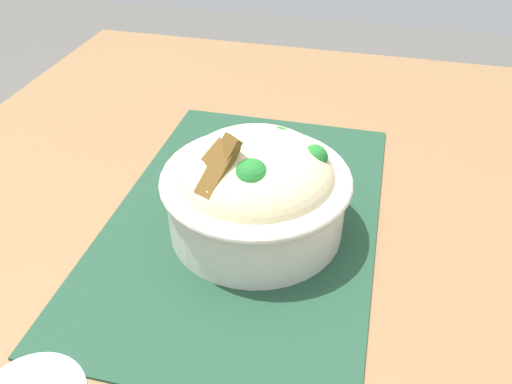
{
  "coord_description": "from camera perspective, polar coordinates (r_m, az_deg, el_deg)",
  "views": [
    {
      "loc": [
        -0.41,
        -0.14,
        1.15
      ],
      "look_at": [
        0.02,
        -0.03,
        0.82
      ],
      "focal_mm": 36.83,
      "sensor_mm": 36.0,
      "label": 1
    }
  ],
  "objects": [
    {
      "name": "table",
      "position": [
        0.64,
        -2.85,
        -10.05
      ],
      "size": [
        1.14,
        0.89,
        0.76
      ],
      "color": "olive",
      "rests_on": "ground_plane"
    },
    {
      "name": "placemat",
      "position": [
        0.61,
        -1.26,
        -2.84
      ],
      "size": [
        0.47,
        0.3,
        0.0
      ],
      "primitive_type": "cube",
      "rotation": [
        0.0,
        0.0,
        0.01
      ],
      "color": "#1E422D",
      "rests_on": "table"
    },
    {
      "name": "bowl",
      "position": [
        0.56,
        0.01,
        0.37
      ],
      "size": [
        0.24,
        0.24,
        0.13
      ],
      "color": "silver",
      "rests_on": "placemat"
    },
    {
      "name": "fork",
      "position": [
        0.68,
        -0.7,
        2.42
      ],
      "size": [
        0.04,
        0.13,
        0.0
      ],
      "color": "silver",
      "rests_on": "placemat"
    }
  ]
}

